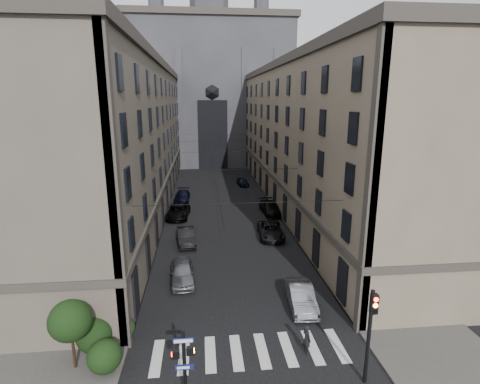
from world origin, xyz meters
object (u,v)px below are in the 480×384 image
object	(u,v)px
traffic_light_right	(370,326)
car_left_midfar	(178,212)
car_left_near	(182,272)
car_right_midnear	(271,231)
car_left_midnear	(186,236)
car_left_far	(182,196)
car_right_midfar	(271,208)
pedestrian	(307,339)
pedestrian_signal_left	(184,362)
gothic_tower	(210,83)
car_right_near	(301,296)
car_right_far	(243,182)

from	to	relation	value
traffic_light_right	car_left_midfar	bearing A→B (deg)	110.99
car_left_near	car_right_midnear	xyz separation A→B (m)	(8.78, 8.98, -0.06)
car_left_midnear	car_left_far	size ratio (longest dim) A/B	0.94
car_right_midfar	pedestrian	distance (m)	26.84
pedestrian_signal_left	car_left_far	xyz separation A→B (m)	(-1.81, 37.07, -1.58)
car_left_midnear	pedestrian	xyz separation A→B (m)	(7.43, -17.54, 0.09)
car_left_near	pedestrian	distance (m)	12.04
car_left_midfar	car_left_far	xyz separation A→B (m)	(0.15, 7.77, -0.03)
car_left_midfar	pedestrian	world-z (taller)	pedestrian
car_left_near	car_right_midnear	distance (m)	12.56
car_right_midnear	pedestrian	world-z (taller)	pedestrian
car_left_far	traffic_light_right	bearing A→B (deg)	-71.26
traffic_light_right	car_left_midnear	bearing A→B (deg)	115.92
car_left_midnear	car_left_midfar	size ratio (longest dim) A/B	0.86
traffic_light_right	car_left_midnear	size ratio (longest dim) A/B	1.09
car_left_near	car_left_midfar	world-z (taller)	car_left_near
traffic_light_right	car_left_midnear	distance (m)	22.56
gothic_tower	pedestrian_signal_left	bearing A→B (deg)	-92.74
gothic_tower	car_right_near	world-z (taller)	gothic_tower
car_left_midnear	pedestrian	distance (m)	19.05
car_right_midfar	car_right_midnear	bearing A→B (deg)	-105.87
car_left_midfar	car_right_far	distance (m)	19.44
car_left_near	pedestrian_signal_left	bearing A→B (deg)	-91.07
pedestrian_signal_left	car_left_midfar	bearing A→B (deg)	93.84
car_right_midfar	pedestrian	xyz separation A→B (m)	(-2.86, -26.69, 0.11)
gothic_tower	traffic_light_right	xyz separation A→B (m)	(5.60, -73.04, -14.51)
car_right_near	car_right_midfar	bearing A→B (deg)	89.24
pedestrian_signal_left	car_right_midnear	world-z (taller)	pedestrian_signal_left
pedestrian_signal_left	car_right_midfar	distance (m)	31.29
car_left_midnear	pedestrian	size ratio (longest dim) A/B	2.71
pedestrian_signal_left	car_right_midnear	distance (m)	23.03
car_left_far	car_right_far	xyz separation A→B (m)	(9.67, 9.01, -0.09)
car_left_far	car_right_midnear	world-z (taller)	car_right_midnear
car_left_near	car_right_near	distance (m)	9.59
gothic_tower	car_right_near	distance (m)	67.86
car_right_midnear	car_right_midfar	bearing A→B (deg)	83.02
car_left_midfar	pedestrian	bearing A→B (deg)	-67.35
car_right_midnear	car_right_midfar	world-z (taller)	car_right_midfar
car_right_midnear	car_right_midfar	size ratio (longest dim) A/B	1.01
car_left_far	car_right_midfar	xyz separation A→B (m)	(11.42, -7.33, 0.03)
car_right_near	car_right_midnear	bearing A→B (deg)	92.59
car_left_near	car_left_far	bearing A→B (deg)	88.43
car_right_far	pedestrian	size ratio (longest dim) A/B	2.18
car_left_midfar	car_right_midfar	bearing A→B (deg)	6.46
car_right_midfar	traffic_light_right	bearing A→B (deg)	-96.44
car_right_near	gothic_tower	bearing A→B (deg)	97.85
car_left_midnear	car_right_near	distance (m)	15.21
car_right_midfar	car_right_far	world-z (taller)	car_right_midfar
car_left_midnear	car_left_far	distance (m)	16.52
car_left_near	gothic_tower	bearing A→B (deg)	81.85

